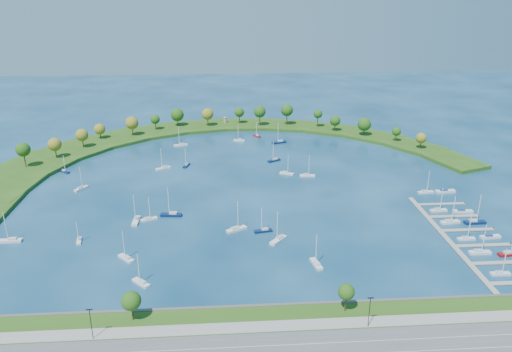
{
  "coord_description": "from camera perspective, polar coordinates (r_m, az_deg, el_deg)",
  "views": [
    {
      "loc": [
        -11.44,
        -233.12,
        95.89
      ],
      "look_at": [
        5.0,
        5.0,
        4.0
      ],
      "focal_mm": 34.71,
      "sensor_mm": 36.0,
      "label": 1
    }
  ],
  "objects": [
    {
      "name": "ground",
      "position": [
        252.33,
        -1.05,
        -1.28
      ],
      "size": [
        700.0,
        700.0,
        0.0
      ],
      "primitive_type": "plane",
      "color": "#082947",
      "rests_on": "ground"
    },
    {
      "name": "south_shoreline",
      "position": [
        145.91,
        1.6,
        -19.52
      ],
      "size": [
        420.0,
        43.1,
        11.6
      ],
      "color": "#274913",
      "rests_on": "ground"
    },
    {
      "name": "breakwater",
      "position": [
        299.43,
        -10.44,
        2.22
      ],
      "size": [
        286.74,
        247.64,
        2.0
      ],
      "color": "#274913",
      "rests_on": "ground"
    },
    {
      "name": "breakwater_trees",
      "position": [
        333.8,
        -4.66,
        6.16
      ],
      "size": [
        237.96,
        92.74,
        15.17
      ],
      "color": "#382314",
      "rests_on": "breakwater"
    },
    {
      "name": "harbor_tower",
      "position": [
        365.58,
        -3.58,
        6.47
      ],
      "size": [
        2.6,
        2.6,
        4.01
      ],
      "color": "gray",
      "rests_on": "breakwater"
    },
    {
      "name": "dock_system",
      "position": [
        219.34,
        22.86,
        -6.56
      ],
      "size": [
        24.28,
        82.0,
        1.6
      ],
      "color": "gray",
      "rests_on": "ground"
    },
    {
      "name": "moored_boat_0",
      "position": [
        283.83,
        -8.03,
        1.28
      ],
      "size": [
        4.02,
        7.47,
        10.58
      ],
      "rotation": [
        0.0,
        0.0,
        4.42
      ],
      "color": "#0A1B43",
      "rests_on": "ground"
    },
    {
      "name": "moored_boat_1",
      "position": [
        267.3,
        5.93,
        0.12
      ],
      "size": [
        8.33,
        2.93,
        12.02
      ],
      "rotation": [
        0.0,
        0.0,
        -0.08
      ],
      "color": "silver",
      "rests_on": "ground"
    },
    {
      "name": "moored_boat_2",
      "position": [
        289.46,
        2.1,
        1.88
      ],
      "size": [
        8.05,
        6.08,
        11.82
      ],
      "rotation": [
        0.0,
        0.0,
        3.68
      ],
      "color": "#0A1B43",
      "rests_on": "ground"
    },
    {
      "name": "moored_boat_3",
      "position": [
        200.21,
        2.58,
        -7.28
      ],
      "size": [
        7.79,
        8.46,
        13.23
      ],
      "rotation": [
        0.0,
        0.0,
        4.0
      ],
      "color": "silver",
      "rests_on": "ground"
    },
    {
      "name": "moored_boat_4",
      "position": [
        327.71,
        -1.94,
        4.19
      ],
      "size": [
        7.84,
        3.95,
        11.1
      ],
      "rotation": [
        0.0,
        0.0,
        2.89
      ],
      "color": "silver",
      "rests_on": "ground"
    },
    {
      "name": "moored_boat_5",
      "position": [
        320.94,
        -8.67,
        3.6
      ],
      "size": [
        9.06,
        4.81,
        12.82
      ],
      "rotation": [
        0.0,
        0.0,
        3.43
      ],
      "color": "silver",
      "rests_on": "ground"
    },
    {
      "name": "moored_boat_6",
      "position": [
        323.33,
        2.68,
        3.96
      ],
      "size": [
        9.77,
        5.44,
        13.85
      ],
      "rotation": [
        0.0,
        0.0,
        3.46
      ],
      "color": "#0A1B43",
      "rests_on": "ground"
    },
    {
      "name": "moored_boat_7",
      "position": [
        281.31,
        -10.63,
        0.95
      ],
      "size": [
        8.52,
        6.35,
        12.47
      ],
      "rotation": [
        0.0,
        0.0,
        3.67
      ],
      "color": "silver",
      "rests_on": "ground"
    },
    {
      "name": "moored_boat_8",
      "position": [
        185.37,
        6.97,
        -9.94
      ],
      "size": [
        3.86,
        8.51,
        12.09
      ],
      "rotation": [
        0.0,
        0.0,
        1.77
      ],
      "color": "silver",
      "rests_on": "ground"
    },
    {
      "name": "moored_boat_9",
      "position": [
        223.97,
        -9.73,
        -4.35
      ],
      "size": [
        9.59,
        3.52,
        13.79
      ],
      "rotation": [
        0.0,
        0.0,
        3.04
      ],
      "color": "#0A1B43",
      "rests_on": "ground"
    },
    {
      "name": "moored_boat_10",
      "position": [
        212.01,
        -19.73,
        -6.93
      ],
      "size": [
        2.84,
        6.4,
        9.09
      ],
      "rotation": [
        0.0,
        0.0,
        4.9
      ],
      "color": "silver",
      "rests_on": "ground"
    },
    {
      "name": "moored_boat_11",
      "position": [
        222.4,
        -26.44,
        -6.61
      ],
      "size": [
        8.88,
        2.72,
        12.95
      ],
      "rotation": [
        0.0,
        0.0,
        3.17
      ],
      "color": "silver",
      "rests_on": "ground"
    },
    {
      "name": "moored_boat_12",
      "position": [
        291.48,
        -21.18,
        0.55
      ],
      "size": [
        6.43,
        5.64,
        9.87
      ],
      "rotation": [
        0.0,
        0.0,
        5.61
      ],
      "color": "#0A1B43",
      "rests_on": "ground"
    },
    {
      "name": "moored_boat_13",
      "position": [
        208.31,
        -2.27,
        -6.08
      ],
      "size": [
        9.07,
        6.55,
        13.2
      ],
      "rotation": [
        0.0,
        0.0,
        0.51
      ],
      "color": "silver",
      "rests_on": "ground"
    },
    {
      "name": "moored_boat_14",
      "position": [
        264.11,
        -19.5,
        -1.3
      ],
      "size": [
        6.26,
        7.72,
        11.55
      ],
      "rotation": [
        0.0,
        0.0,
        0.97
      ],
      "color": "silver",
      "rests_on": "ground"
    },
    {
      "name": "moored_boat_15",
      "position": [
        269.54,
        3.55,
        0.38
      ],
      "size": [
        7.94,
        5.15,
        11.37
      ],
      "rotation": [
        0.0,
        0.0,
        5.86
      ],
      "color": "silver",
      "rests_on": "ground"
    },
    {
      "name": "moored_boat_16",
      "position": [
        222.07,
        -12.25,
        -4.79
      ],
      "size": [
        7.51,
        4.85,
        10.75
      ],
      "rotation": [
        0.0,
        0.0,
        0.42
      ],
      "color": "silver",
      "rests_on": "ground"
    },
    {
      "name": "moored_boat_17",
      "position": [
        193.79,
        -14.74,
        -9.07
      ],
      "size": [
        6.99,
        7.17,
        11.5
      ],
      "rotation": [
        0.0,
        0.0,
        2.33
      ],
      "color": "silver",
      "rests_on": "ground"
    },
    {
      "name": "moored_boat_18",
      "position": [
        207.22,
        0.85,
        -6.24
      ],
      "size": [
        7.87,
        3.45,
        11.19
      ],
      "rotation": [
        0.0,
        0.0,
        3.32
      ],
      "color": "#0A1B43",
      "rests_on": "ground"
    },
    {
      "name": "moored_boat_19",
      "position": [
        221.68,
        -13.66,
        -4.95
      ],
      "size": [
        2.71,
        8.96,
        13.09
      ],
      "rotation": [
        0.0,
        0.0,
        4.69
      ],
      "color": "silver",
      "rests_on": "ground"
    },
    {
      "name": "moored_boat_20",
      "position": [
        337.54,
        0.11,
        4.7
      ],
      "size": [
        5.04,
        6.83,
        9.97
      ],
      "rotation": [
        0.0,
        0.0,
        2.09
      ],
      "color": "maroon",
      "rests_on": "ground"
    },
    {
      "name": "moored_boat_21",
      "position": [
        178.08,
        -13.1,
        -11.81
      ],
      "size": [
        7.03,
        6.95,
        11.35
      ],
      "rotation": [
        0.0,
        0.0,
        2.37
      ],
      "color": "silver",
      "rests_on": "ground"
    },
    {
      "name": "docked_boat_0",
      "position": [
        198.57,
        26.34,
        -9.96
      ],
      "size": [
        7.13,
        2.2,
        10.39
      ],
      "rotation": [
        0.0,
        0.0,
        -0.03
      ],
      "color": "silver",
      "rests_on": "ground"
    },
    {
      "name": "docked_boat_2",
      "position": [
        209.65,
        24.38,
        -7.94
      ],
      "size": [
        8.41,
        2.47,
        12.32
      ],
      "rotation": [
        0.0,
        0.0,
        -0.01
      ],
      "color": "silver",
      "rests_on": "ground"
    },
    {
      "name": "docked_boat_3",
      "position": [
        213.29,
        27.13,
        -7.92
      ],
      "size": [
        8.75,
        3.26,
        12.57
      ],
      "rotation": [
        0.0,
        0.0,
        0.1
      ],
      "color": "maroon",
      "rests_on": "ground"
    },
    {
      "name": "docked_boat_4",
      "position": [
        218.31,
        23.07,
        -6.58
      ],
      "size": [
        7.19,
        2.18,
        10.5
      ],
      "rotation": [
        0.0,
        0.0,
        0.02
      ],
      "color": "silver",
      "rests_on": "ground"
    },
    {
      "name": "docked_boat_5",
      "position": [
        223.86,
        25.37,
        -6.33
      ],
      "size": [
        8.49,
        2.96,
        1.7
      ],
      "rotation": [
        0.0,
        0.0,
        0.08
      ],
      "color": "silver",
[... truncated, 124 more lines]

